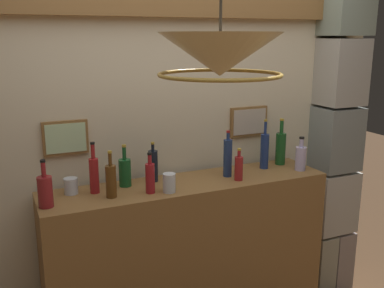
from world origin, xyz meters
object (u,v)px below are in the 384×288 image
(liquor_bottle_rum, at_px, (150,177))
(liquor_bottle_gin, at_px, (45,191))
(liquor_bottle_vermouth, at_px, (125,172))
(glass_tumbler_highball, at_px, (71,186))
(liquor_bottle_whiskey, at_px, (301,157))
(glass_tumbler_rocks, at_px, (169,183))
(liquor_bottle_mezcal, at_px, (111,180))
(liquor_bottle_scotch, at_px, (153,165))
(liquor_bottle_bourbon, at_px, (265,150))
(liquor_bottle_vodka, at_px, (281,147))
(liquor_bottle_amaro, at_px, (94,174))
(liquor_bottle_rye, at_px, (239,168))
(liquor_bottle_brandy, at_px, (228,157))
(pendant_lamp, at_px, (220,56))

(liquor_bottle_rum, xyz_separation_m, liquor_bottle_gin, (-0.56, 0.02, -0.00))
(liquor_bottle_vermouth, relative_size, glass_tumbler_highball, 2.74)
(liquor_bottle_whiskey, distance_m, glass_tumbler_rocks, 0.94)
(liquor_bottle_mezcal, distance_m, liquor_bottle_scotch, 0.34)
(liquor_bottle_bourbon, bearing_deg, liquor_bottle_mezcal, -173.44)
(liquor_bottle_mezcal, xyz_separation_m, liquor_bottle_scotch, (0.30, 0.17, 0.00))
(liquor_bottle_scotch, relative_size, glass_tumbler_highball, 2.69)
(liquor_bottle_scotch, bearing_deg, liquor_bottle_gin, -165.47)
(liquor_bottle_vodka, height_order, glass_tumbler_rocks, liquor_bottle_vodka)
(liquor_bottle_amaro, bearing_deg, liquor_bottle_whiskey, -5.11)
(liquor_bottle_rum, distance_m, liquor_bottle_vermouth, 0.20)
(liquor_bottle_whiskey, distance_m, liquor_bottle_vermouth, 1.15)
(liquor_bottle_scotch, bearing_deg, glass_tumbler_rocks, -85.04)
(liquor_bottle_gin, distance_m, liquor_bottle_amaro, 0.30)
(liquor_bottle_bourbon, xyz_separation_m, liquor_bottle_scotch, (-0.77, 0.04, -0.02))
(liquor_bottle_rye, bearing_deg, glass_tumbler_rocks, -177.01)
(liquor_bottle_brandy, distance_m, liquor_bottle_rum, 0.55)
(glass_tumbler_rocks, bearing_deg, glass_tumbler_highball, 158.86)
(liquor_bottle_vermouth, bearing_deg, liquor_bottle_gin, -161.84)
(liquor_bottle_vodka, bearing_deg, glass_tumbler_rocks, -166.79)
(liquor_bottle_bourbon, relative_size, glass_tumbler_rocks, 3.04)
(liquor_bottle_brandy, distance_m, liquor_bottle_vodka, 0.47)
(glass_tumbler_rocks, bearing_deg, liquor_bottle_bourbon, 13.16)
(liquor_bottle_mezcal, bearing_deg, liquor_bottle_brandy, 5.22)
(liquor_bottle_rum, xyz_separation_m, liquor_bottle_amaro, (-0.29, 0.13, 0.02))
(liquor_bottle_whiskey, distance_m, glass_tumbler_highball, 1.46)
(liquor_bottle_vermouth, bearing_deg, liquor_bottle_rye, -15.10)
(glass_tumbler_highball, bearing_deg, liquor_bottle_whiskey, -6.17)
(liquor_bottle_whiskey, relative_size, liquor_bottle_vodka, 0.71)
(liquor_bottle_scotch, distance_m, glass_tumbler_rocks, 0.22)
(liquor_bottle_rum, distance_m, liquor_bottle_mezcal, 0.22)
(liquor_bottle_amaro, bearing_deg, liquor_bottle_bourbon, 0.73)
(liquor_bottle_rye, xyz_separation_m, liquor_bottle_gin, (-1.13, 0.03, 0.01))
(liquor_bottle_bourbon, distance_m, liquor_bottle_scotch, 0.77)
(liquor_bottle_amaro, bearing_deg, glass_tumbler_rocks, -22.41)
(liquor_bottle_rum, height_order, liquor_bottle_gin, liquor_bottle_gin)
(liquor_bottle_whiskey, xyz_separation_m, liquor_bottle_vodka, (-0.04, 0.17, 0.03))
(liquor_bottle_rum, relative_size, liquor_bottle_scotch, 0.96)
(liquor_bottle_rum, bearing_deg, liquor_bottle_amaro, 155.73)
(liquor_bottle_vermouth, distance_m, pendant_lamp, 1.09)
(liquor_bottle_rum, relative_size, liquor_bottle_amaro, 0.80)
(liquor_bottle_brandy, bearing_deg, pendant_lamp, -121.47)
(liquor_bottle_rye, bearing_deg, liquor_bottle_scotch, 158.15)
(liquor_bottle_bourbon, bearing_deg, glass_tumbler_highball, 178.92)
(liquor_bottle_rye, distance_m, liquor_bottle_bourbon, 0.32)
(liquor_bottle_brandy, xyz_separation_m, pendant_lamp, (-0.45, -0.73, 0.66))
(liquor_bottle_bourbon, bearing_deg, liquor_bottle_vermouth, 178.25)
(liquor_bottle_vodka, bearing_deg, liquor_bottle_gin, -174.15)
(liquor_bottle_rum, distance_m, liquor_bottle_bourbon, 0.86)
(liquor_bottle_rum, bearing_deg, liquor_bottle_whiskey, 0.55)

